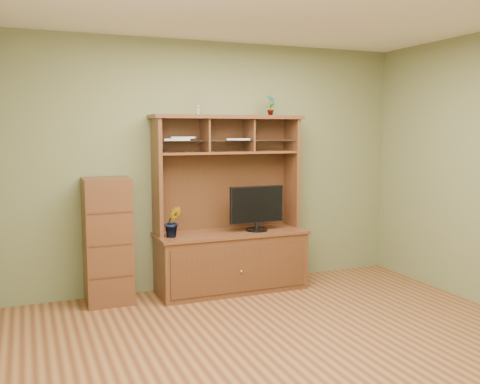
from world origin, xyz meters
TOP-DOWN VIEW (x-y plane):
  - room at (0.00, 0.00)m, footprint 4.54×4.04m
  - media_hutch at (0.09, 1.73)m, footprint 1.66×0.61m
  - monitor at (0.37, 1.65)m, footprint 0.62×0.24m
  - orchid_plant at (-0.57, 1.65)m, footprint 0.19×0.16m
  - top_plant at (0.60, 1.80)m, footprint 0.14×0.11m
  - reed_diffuser at (-0.24, 1.81)m, footprint 0.06×0.06m
  - magazines at (-0.22, 1.80)m, footprint 0.98×0.27m
  - side_cabinet at (-1.21, 1.78)m, footprint 0.45×0.41m

SIDE VIEW (x-z plane):
  - media_hutch at x=0.09m, z-range -0.43..1.47m
  - side_cabinet at x=-1.21m, z-range 0.00..1.27m
  - orchid_plant at x=-0.57m, z-range 0.65..0.97m
  - monitor at x=0.37m, z-range 0.66..1.15m
  - room at x=0.00m, z-range -0.02..2.72m
  - magazines at x=-0.22m, z-range 1.63..1.67m
  - reed_diffuser at x=-0.24m, z-range 1.87..2.15m
  - top_plant at x=0.60m, z-range 1.90..2.13m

